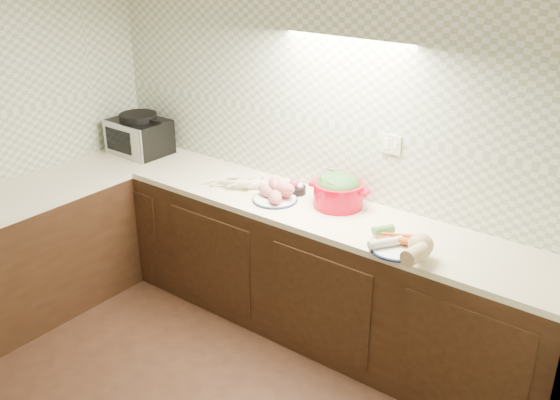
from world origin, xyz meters
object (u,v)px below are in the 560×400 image
Objects in this scene: toaster_oven at (139,135)px; veg_plate at (408,244)px; sweet_potato_plate at (276,193)px; onion_bowl at (296,188)px; dutch_oven at (338,190)px; parsnip_pile at (238,181)px.

toaster_oven reaches higher than veg_plate.
veg_plate is (1.01, -0.13, 0.00)m from sweet_potato_plate.
sweet_potato_plate is 2.30× the size of onion_bowl.
toaster_oven is 1.42m from sweet_potato_plate.
sweet_potato_plate is at bearing -166.02° from dutch_oven.
dutch_oven is at bearing 9.39° from parsnip_pile.
sweet_potato_plate reaches higher than onion_bowl.
onion_bowl is (0.03, 0.17, -0.01)m from sweet_potato_plate.
veg_plate is (0.97, -0.30, 0.02)m from onion_bowl.
sweet_potato_plate is 0.77× the size of dutch_oven.
toaster_oven is 0.99× the size of veg_plate.
parsnip_pile is 1.38m from veg_plate.
dutch_oven is (0.74, 0.12, 0.08)m from parsnip_pile.
onion_bowl is 0.34× the size of dutch_oven.
sweet_potato_plate is 0.41m from dutch_oven.
veg_plate is at bearing -35.36° from dutch_oven.
onion_bowl is 0.29× the size of veg_plate.
toaster_oven reaches higher than parsnip_pile.
veg_plate is at bearing -17.25° from onion_bowl.
veg_plate reaches higher than sweet_potato_plate.
dutch_oven reaches higher than onion_bowl.
toaster_oven is 1.79m from dutch_oven.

